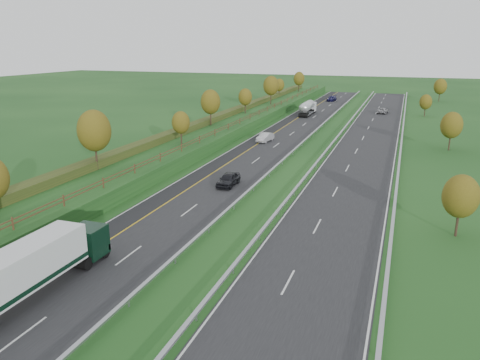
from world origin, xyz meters
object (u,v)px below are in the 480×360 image
(road_tanker, at_px, (308,108))
(car_dark_near, at_px, (228,179))
(car_small_far, at_px, (332,99))
(box_lorry, at_px, (22,273))
(car_silver_mid, at_px, (265,137))
(car_oncoming, at_px, (383,110))

(road_tanker, bearing_deg, car_dark_near, -87.28)
(car_dark_near, height_order, car_small_far, car_dark_near)
(car_small_far, bearing_deg, box_lorry, -83.53)
(box_lorry, relative_size, road_tanker, 1.45)
(road_tanker, xyz_separation_m, car_dark_near, (3.08, -64.74, -1.00))
(box_lorry, bearing_deg, car_silver_mid, 90.26)
(car_dark_near, bearing_deg, car_silver_mid, 97.32)
(car_dark_near, xyz_separation_m, car_small_far, (-1.90, 96.77, -0.05))
(car_silver_mid, relative_size, car_oncoming, 0.94)
(box_lorry, height_order, road_tanker, box_lorry)
(road_tanker, bearing_deg, car_small_far, 87.90)
(car_dark_near, relative_size, car_oncoming, 0.93)
(road_tanker, distance_m, car_small_far, 32.07)
(car_oncoming, bearing_deg, car_small_far, -48.77)
(box_lorry, height_order, car_oncoming, box_lorry)
(box_lorry, distance_m, car_silver_mid, 59.50)
(box_lorry, bearing_deg, road_tanker, 89.86)
(box_lorry, height_order, car_small_far, box_lorry)
(road_tanker, xyz_separation_m, car_silver_mid, (-0.51, -36.30, -1.02))
(box_lorry, distance_m, car_small_far, 127.83)
(box_lorry, height_order, car_silver_mid, box_lorry)
(car_dark_near, relative_size, car_silver_mid, 0.99)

